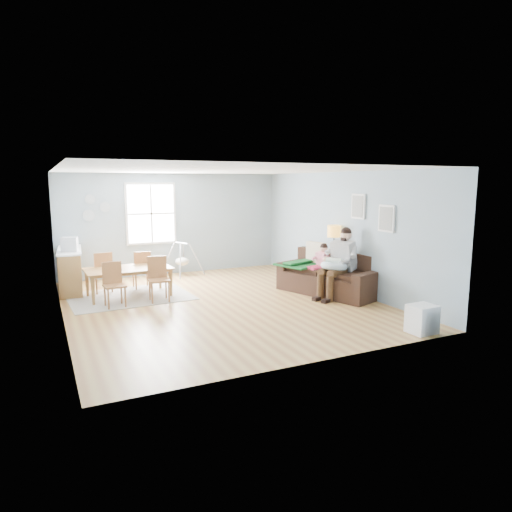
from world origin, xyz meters
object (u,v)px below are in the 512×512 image
sofa (330,279)px  counter (71,270)px  dining_table (129,283)px  chair_nw (102,270)px  storage_cube (422,319)px  toddler (321,259)px  chair_sw (113,282)px  chair_ne (142,268)px  floor_lamp (334,237)px  chair_se (158,276)px  baby_swing (182,261)px  father (339,261)px  monitor (69,244)px

sofa → counter: size_ratio=1.40×
dining_table → chair_nw: size_ratio=1.93×
chair_nw → sofa: bearing=-25.7°
storage_cube → toddler: bearing=88.9°
chair_sw → counter: size_ratio=0.51×
toddler → chair_ne: bearing=149.6°
floor_lamp → chair_nw: size_ratio=1.60×
chair_se → dining_table: bearing=129.8°
chair_ne → baby_swing: 1.71m
chair_se → floor_lamp: bearing=-10.5°
floor_lamp → chair_ne: size_ratio=1.67×
baby_swing → chair_ne: bearing=-139.3°
sofa → father: father is taller
toddler → floor_lamp: bearing=15.9°
counter → baby_swing: 2.87m
chair_nw → father: bearing=-29.3°
chair_ne → monitor: (-1.52, 0.19, 0.61)m
toddler → chair_se: bearing=166.3°
floor_lamp → dining_table: (-4.40, 1.32, -0.92)m
chair_sw → chair_se: chair_se is taller
chair_sw → baby_swing: 3.21m
chair_sw → baby_swing: (2.12, 2.40, -0.11)m
toddler → storage_cube: toddler is taller
dining_table → baby_swing: bearing=43.5°
toddler → chair_sw: 4.46m
counter → monitor: (-0.01, -0.33, 0.63)m
dining_table → chair_nw: 0.79m
chair_se → baby_swing: bearing=62.8°
monitor → chair_ne: bearing=-7.0°
dining_table → chair_sw: size_ratio=2.01×
storage_cube → monitor: 7.40m
toddler → chair_se: (-3.47, 0.85, -0.23)m
father → floor_lamp: size_ratio=1.01×
floor_lamp → dining_table: size_ratio=0.83×
father → toddler: father is taller
storage_cube → baby_swing: 6.67m
chair_nw → chair_ne: (0.88, 0.05, -0.03)m
storage_cube → counter: (-5.00, 5.70, 0.25)m
chair_nw → baby_swing: bearing=28.1°
dining_table → father: bearing=-28.0°
counter → baby_swing: size_ratio=1.54×
floor_lamp → chair_nw: floor_lamp is taller
chair_ne → chair_nw: bearing=-176.7°
chair_ne → storage_cube: bearing=-56.1°
dining_table → monitor: size_ratio=4.63×
counter → toddler: bearing=-27.2°
floor_lamp → chair_nw: bearing=158.6°
chair_ne → baby_swing: size_ratio=0.79×
monitor → chair_sw: bearing=-64.8°
sofa → baby_swing: size_ratio=2.16×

